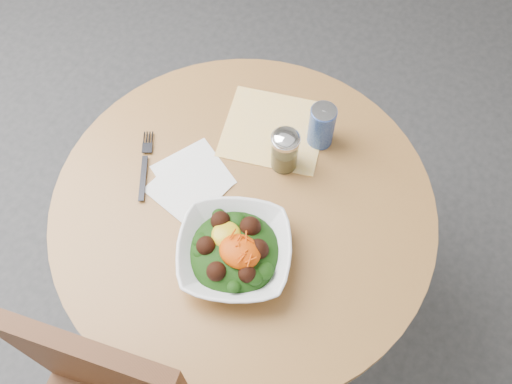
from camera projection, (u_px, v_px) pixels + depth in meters
ground at (247, 306)px, 1.98m from camera, size 6.00×6.00×0.00m
table at (244, 240)px, 1.50m from camera, size 0.90×0.90×0.75m
cloth_napkin at (274, 129)px, 1.43m from camera, size 0.29×0.28×0.00m
paper_napkins at (191, 181)px, 1.35m from camera, size 0.21×0.23×0.00m
salad_bowl at (235, 252)px, 1.23m from camera, size 0.32×0.32×0.09m
fork at (145, 163)px, 1.37m from camera, size 0.11×0.18×0.00m
spice_shaker at (285, 150)px, 1.33m from camera, size 0.07×0.07×0.12m
beverage_can at (322, 126)px, 1.36m from camera, size 0.06×0.06×0.12m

